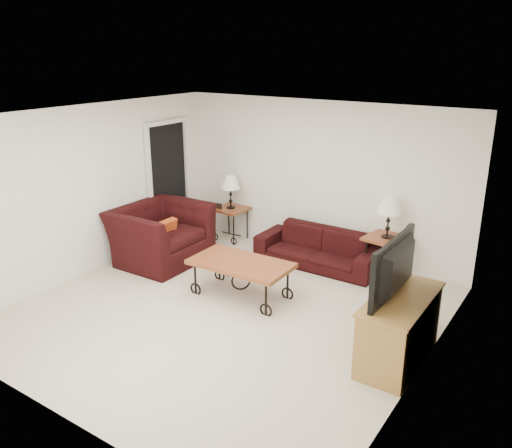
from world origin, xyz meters
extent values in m
plane|color=beige|center=(0.00, 0.00, 0.00)|extent=(5.00, 5.00, 0.00)
cube|color=white|center=(0.00, 2.50, 1.25)|extent=(5.00, 0.02, 2.50)
cube|color=white|center=(0.00, -2.50, 1.25)|extent=(5.00, 0.02, 2.50)
cube|color=white|center=(-2.50, 0.00, 1.25)|extent=(0.02, 5.00, 2.50)
cube|color=white|center=(2.50, 0.00, 1.25)|extent=(0.02, 5.00, 2.50)
plane|color=white|center=(0.00, 0.00, 2.50)|extent=(5.00, 5.00, 0.00)
cube|color=black|center=(-2.47, 1.65, 1.02)|extent=(0.08, 0.94, 2.04)
imported|color=black|center=(0.28, 2.02, 0.28)|extent=(1.95, 0.76, 0.57)
cube|color=brown|center=(-1.54, 2.20, 0.29)|extent=(0.56, 0.56, 0.58)
cube|color=brown|center=(1.31, 2.20, 0.31)|extent=(0.65, 0.65, 0.62)
cube|color=black|center=(-1.69, 2.05, 0.63)|extent=(0.12, 0.03, 0.10)
cube|color=black|center=(1.46, 2.05, 0.67)|extent=(0.12, 0.06, 0.10)
cube|color=brown|center=(-0.09, 0.46, 0.26)|extent=(1.38, 0.77, 0.51)
imported|color=black|center=(-1.88, 0.78, 0.45)|extent=(1.22, 1.40, 0.90)
cube|color=#B24716|center=(-1.72, 0.73, 0.52)|extent=(0.11, 0.41, 0.41)
cube|color=#B48242|center=(2.23, 0.16, 0.38)|extent=(0.52, 1.25, 0.75)
imported|color=black|center=(2.21, 0.16, 1.08)|extent=(0.15, 1.12, 0.65)
ellipsoid|color=black|center=(1.65, 1.65, 0.22)|extent=(0.41, 0.37, 0.44)
camera|label=1|loc=(3.73, -4.86, 3.27)|focal=36.80mm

